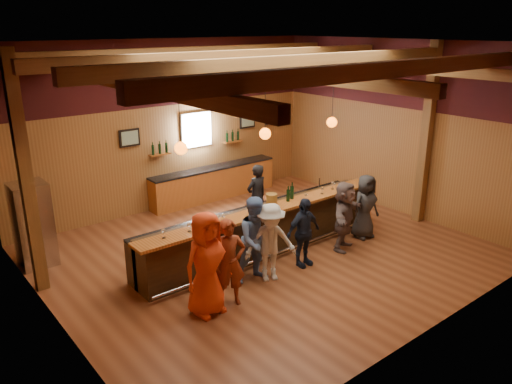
# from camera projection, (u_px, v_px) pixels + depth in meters

# --- Properties ---
(room) EXTENTS (9.04, 9.00, 4.52)m
(room) POSITION_uv_depth(u_px,v_px,m) (263.00, 109.00, 10.15)
(room) COLOR brown
(room) RESTS_ON ground
(bar_counter) EXTENTS (6.30, 1.07, 1.11)m
(bar_counter) POSITION_uv_depth(u_px,v_px,m) (261.00, 229.00, 11.10)
(bar_counter) COLOR black
(bar_counter) RESTS_ON ground
(back_bar_cabinet) EXTENTS (4.00, 0.52, 0.95)m
(back_bar_cabinet) POSITION_uv_depth(u_px,v_px,m) (214.00, 183.00, 14.45)
(back_bar_cabinet) COLOR #954C1B
(back_bar_cabinet) RESTS_ON ground
(window) EXTENTS (0.95, 0.09, 0.95)m
(window) POSITION_uv_depth(u_px,v_px,m) (196.00, 130.00, 13.87)
(window) COLOR silver
(window) RESTS_ON room
(framed_pictures) EXTENTS (5.35, 0.05, 0.45)m
(framed_pictures) POSITION_uv_depth(u_px,v_px,m) (222.00, 124.00, 14.36)
(framed_pictures) COLOR black
(framed_pictures) RESTS_ON room
(wine_shelves) EXTENTS (3.00, 0.18, 0.30)m
(wine_shelves) POSITION_uv_depth(u_px,v_px,m) (198.00, 145.00, 13.96)
(wine_shelves) COLOR #954C1B
(wine_shelves) RESTS_ON room
(pendant_lights) EXTENTS (4.24, 0.24, 1.37)m
(pendant_lights) POSITION_uv_depth(u_px,v_px,m) (265.00, 133.00, 10.28)
(pendant_lights) COLOR black
(pendant_lights) RESTS_ON room
(stainless_fridge) EXTENTS (0.70, 0.70, 1.80)m
(stainless_fridge) POSITION_uv_depth(u_px,v_px,m) (33.00, 225.00, 10.34)
(stainless_fridge) COLOR silver
(stainless_fridge) RESTS_ON ground
(customer_orange) EXTENTS (0.96, 0.67, 1.88)m
(customer_orange) POSITION_uv_depth(u_px,v_px,m) (207.00, 264.00, 8.57)
(customer_orange) COLOR red
(customer_orange) RESTS_ON ground
(customer_redvest) EXTENTS (0.70, 0.58, 1.64)m
(customer_redvest) POSITION_uv_depth(u_px,v_px,m) (229.00, 263.00, 8.88)
(customer_redvest) COLOR maroon
(customer_redvest) RESTS_ON ground
(customer_denim) EXTENTS (0.95, 0.80, 1.73)m
(customer_denim) POSITION_uv_depth(u_px,v_px,m) (257.00, 239.00, 9.71)
(customer_denim) COLOR #5575AB
(customer_denim) RESTS_ON ground
(customer_white) EXTENTS (1.19, 0.96, 1.60)m
(customer_white) POSITION_uv_depth(u_px,v_px,m) (270.00, 243.00, 9.73)
(customer_white) COLOR beige
(customer_white) RESTS_ON ground
(customer_navy) EXTENTS (0.88, 0.37, 1.49)m
(customer_navy) POSITION_uv_depth(u_px,v_px,m) (303.00, 232.00, 10.34)
(customer_navy) COLOR #181F31
(customer_navy) RESTS_ON ground
(customer_brown) EXTENTS (1.54, 1.06, 1.59)m
(customer_brown) POSITION_uv_depth(u_px,v_px,m) (344.00, 216.00, 11.09)
(customer_brown) COLOR #645350
(customer_brown) RESTS_ON ground
(customer_dark) EXTENTS (0.79, 0.55, 1.55)m
(customer_dark) POSITION_uv_depth(u_px,v_px,m) (365.00, 206.00, 11.73)
(customer_dark) COLOR #2A2B2D
(customer_dark) RESTS_ON ground
(bartender) EXTENTS (0.62, 0.43, 1.64)m
(bartender) POSITION_uv_depth(u_px,v_px,m) (257.00, 197.00, 12.24)
(bartender) COLOR black
(bartender) RESTS_ON ground
(ice_bucket) EXTENTS (0.24, 0.24, 0.27)m
(ice_bucket) POSITION_uv_depth(u_px,v_px,m) (272.00, 200.00, 10.77)
(ice_bucket) COLOR brown
(ice_bucket) RESTS_ON bar_counter
(bottle_a) EXTENTS (0.08, 0.08, 0.36)m
(bottle_a) POSITION_uv_depth(u_px,v_px,m) (288.00, 195.00, 11.03)
(bottle_a) COLOR black
(bottle_a) RESTS_ON bar_counter
(bottle_b) EXTENTS (0.08, 0.08, 0.39)m
(bottle_b) POSITION_uv_depth(u_px,v_px,m) (292.00, 192.00, 11.19)
(bottle_b) COLOR black
(bottle_b) RESTS_ON bar_counter
(glass_a) EXTENTS (0.08, 0.08, 0.18)m
(glass_a) POSITION_uv_depth(u_px,v_px,m) (163.00, 231.00, 9.14)
(glass_a) COLOR silver
(glass_a) RESTS_ON bar_counter
(glass_b) EXTENTS (0.08, 0.08, 0.19)m
(glass_b) POSITION_uv_depth(u_px,v_px,m) (189.00, 225.00, 9.42)
(glass_b) COLOR silver
(glass_b) RESTS_ON bar_counter
(glass_c) EXTENTS (0.08, 0.08, 0.18)m
(glass_c) POSITION_uv_depth(u_px,v_px,m) (218.00, 217.00, 9.81)
(glass_c) COLOR silver
(glass_c) RESTS_ON bar_counter
(glass_d) EXTENTS (0.08, 0.08, 0.17)m
(glass_d) POSITION_uv_depth(u_px,v_px,m) (224.00, 216.00, 9.89)
(glass_d) COLOR silver
(glass_d) RESTS_ON bar_counter
(glass_e) EXTENTS (0.09, 0.09, 0.19)m
(glass_e) POSITION_uv_depth(u_px,v_px,m) (252.00, 207.00, 10.33)
(glass_e) COLOR silver
(glass_e) RESTS_ON bar_counter
(glass_f) EXTENTS (0.07, 0.07, 0.17)m
(glass_f) POSITION_uv_depth(u_px,v_px,m) (306.00, 195.00, 11.12)
(glass_f) COLOR silver
(glass_f) RESTS_ON bar_counter
(glass_g) EXTENTS (0.08, 0.08, 0.18)m
(glass_g) POSITION_uv_depth(u_px,v_px,m) (322.00, 188.00, 11.52)
(glass_g) COLOR silver
(glass_g) RESTS_ON bar_counter
(glass_h) EXTENTS (0.09, 0.09, 0.19)m
(glass_h) POSITION_uv_depth(u_px,v_px,m) (333.00, 183.00, 11.85)
(glass_h) COLOR silver
(glass_h) RESTS_ON bar_counter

